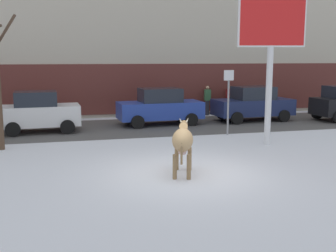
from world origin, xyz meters
name	(u,v)px	position (x,y,z in m)	size (l,w,h in m)	color
ground_plane	(185,173)	(0.00, 0.00, 0.00)	(120.00, 120.00, 0.00)	white
road_strip	(137,127)	(0.00, 8.35, 0.00)	(60.00, 5.60, 0.01)	#514F4C
building_facade	(117,6)	(0.00, 14.99, 6.48)	(44.00, 6.10, 13.00)	#BCB29E
cow_tan	(183,140)	(-0.11, -0.08, 0.99)	(1.01, 1.93, 1.54)	tan
billboard	(271,32)	(4.24, 3.12, 4.31)	(2.49, 0.82, 5.56)	silver
car_white_hatchback	(39,112)	(-4.52, 8.05, 0.93)	(3.58, 2.07, 1.86)	white
car_blue_sedan	(160,107)	(1.27, 8.87, 0.91)	(4.29, 2.16, 1.84)	#233D9E
car_navy_sedan	(253,104)	(6.38, 8.93, 0.91)	(4.29, 2.16, 1.84)	#19234C
pedestrian_by_cars	(229,100)	(6.09, 11.53, 0.88)	(0.36, 0.24, 1.73)	#282833
pedestrian_far_left	(207,100)	(4.72, 11.53, 0.88)	(0.36, 0.24, 1.73)	#282833
street_sign	(228,97)	(3.50, 5.35, 1.67)	(0.44, 0.08, 2.82)	gray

